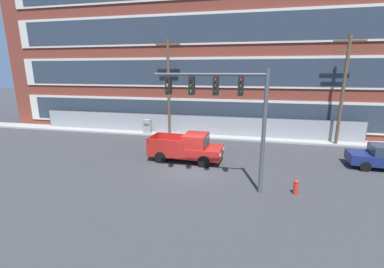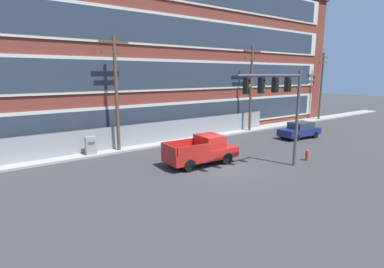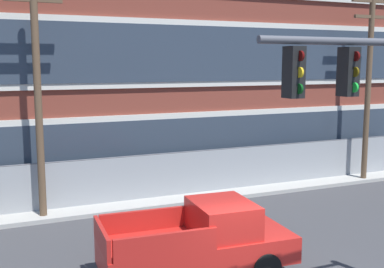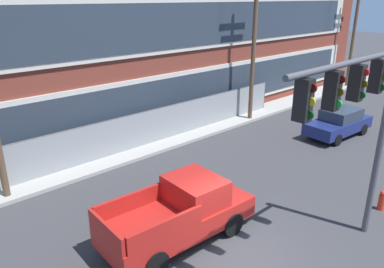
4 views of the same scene
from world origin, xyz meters
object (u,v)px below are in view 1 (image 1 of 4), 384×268
object	(u,v)px
utility_pole_midblock	(344,87)
electrical_cabinet	(147,127)
traffic_signal_mast	(226,101)
utility_pole_near_corner	(169,85)
fire_hydrant	(296,187)
pickup_truck_red	(187,148)

from	to	relation	value
utility_pole_midblock	electrical_cabinet	distance (m)	17.43
electrical_cabinet	traffic_signal_mast	bearing A→B (deg)	-50.74
utility_pole_near_corner	fire_hydrant	xyz separation A→B (m)	(9.87, -10.23, -4.50)
traffic_signal_mast	pickup_truck_red	distance (m)	6.16
pickup_truck_red	fire_hydrant	distance (m)	7.58
traffic_signal_mast	utility_pole_near_corner	world-z (taller)	utility_pole_near_corner
traffic_signal_mast	utility_pole_near_corner	xyz separation A→B (m)	(-6.19, 10.42, 0.19)
pickup_truck_red	utility_pole_midblock	distance (m)	13.61
utility_pole_near_corner	traffic_signal_mast	bearing A→B (deg)	-59.27
fire_hydrant	utility_pole_midblock	bearing A→B (deg)	64.38
pickup_truck_red	traffic_signal_mast	bearing A→B (deg)	-53.55
traffic_signal_mast	electrical_cabinet	xyz separation A→B (m)	(-8.44, 10.33, -3.93)
utility_pole_near_corner	pickup_truck_red	bearing A→B (deg)	-63.10
pickup_truck_red	utility_pole_midblock	xyz separation A→B (m)	(11.39, 6.32, 3.94)
pickup_truck_red	utility_pole_near_corner	xyz separation A→B (m)	(-3.30, 6.50, 3.95)
traffic_signal_mast	electrical_cabinet	distance (m)	13.90
utility_pole_midblock	utility_pole_near_corner	bearing A→B (deg)	179.31
pickup_truck_red	utility_pole_midblock	size ratio (longest dim) A/B	0.59
utility_pole_near_corner	fire_hydrant	world-z (taller)	utility_pole_near_corner
utility_pole_midblock	fire_hydrant	world-z (taller)	utility_pole_midblock
traffic_signal_mast	utility_pole_midblock	bearing A→B (deg)	50.34
utility_pole_midblock	fire_hydrant	bearing A→B (deg)	-115.62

